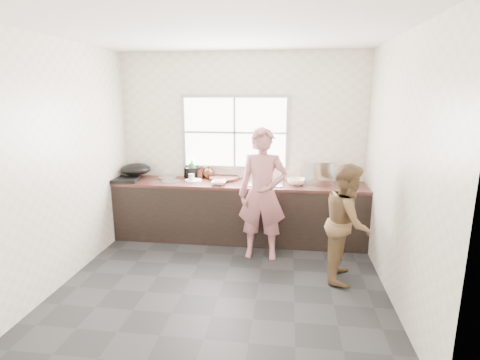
# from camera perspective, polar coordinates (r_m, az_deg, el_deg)

# --- Properties ---
(floor) EXTENTS (3.60, 3.20, 0.01)m
(floor) POSITION_cam_1_polar(r_m,az_deg,el_deg) (4.48, -2.43, -15.13)
(floor) COLOR #252527
(floor) RESTS_ON ground
(ceiling) EXTENTS (3.60, 3.20, 0.01)m
(ceiling) POSITION_cam_1_polar(r_m,az_deg,el_deg) (4.00, -2.83, 21.57)
(ceiling) COLOR silver
(ceiling) RESTS_ON wall_back
(wall_back) EXTENTS (3.60, 0.01, 2.70)m
(wall_back) POSITION_cam_1_polar(r_m,az_deg,el_deg) (5.59, 0.25, 5.23)
(wall_back) COLOR silver
(wall_back) RESTS_ON ground
(wall_left) EXTENTS (0.01, 3.20, 2.70)m
(wall_left) POSITION_cam_1_polar(r_m,az_deg,el_deg) (4.69, -24.93, 2.47)
(wall_left) COLOR beige
(wall_left) RESTS_ON ground
(wall_right) EXTENTS (0.01, 3.20, 2.70)m
(wall_right) POSITION_cam_1_polar(r_m,az_deg,el_deg) (4.12, 22.97, 1.34)
(wall_right) COLOR beige
(wall_right) RESTS_ON ground
(wall_front) EXTENTS (3.60, 0.01, 2.70)m
(wall_front) POSITION_cam_1_polar(r_m,az_deg,el_deg) (2.51, -9.00, -4.83)
(wall_front) COLOR beige
(wall_front) RESTS_ON ground
(cabinet) EXTENTS (3.60, 0.62, 0.82)m
(cabinet) POSITION_cam_1_polar(r_m,az_deg,el_deg) (5.50, -0.17, -4.98)
(cabinet) COLOR black
(cabinet) RESTS_ON floor
(countertop) EXTENTS (3.60, 0.64, 0.04)m
(countertop) POSITION_cam_1_polar(r_m,az_deg,el_deg) (5.38, -0.17, -0.62)
(countertop) COLOR #3D1E18
(countertop) RESTS_ON cabinet
(sink) EXTENTS (0.55, 0.45, 0.02)m
(sink) POSITION_cam_1_polar(r_m,az_deg,el_deg) (5.34, 3.55, -0.47)
(sink) COLOR silver
(sink) RESTS_ON countertop
(faucet) EXTENTS (0.02, 0.02, 0.30)m
(faucet) POSITION_cam_1_polar(r_m,az_deg,el_deg) (5.50, 3.72, 1.48)
(faucet) COLOR silver
(faucet) RESTS_ON countertop
(window_frame) EXTENTS (1.60, 0.05, 1.10)m
(window_frame) POSITION_cam_1_polar(r_m,az_deg,el_deg) (5.57, -0.80, 7.26)
(window_frame) COLOR #9EA0A5
(window_frame) RESTS_ON wall_back
(window_glazing) EXTENTS (1.50, 0.01, 1.00)m
(window_glazing) POSITION_cam_1_polar(r_m,az_deg,el_deg) (5.54, -0.83, 7.24)
(window_glazing) COLOR white
(window_glazing) RESTS_ON window_frame
(woman) EXTENTS (0.59, 0.40, 1.59)m
(woman) POSITION_cam_1_polar(r_m,az_deg,el_deg) (4.82, 3.44, -2.80)
(woman) COLOR #BE7276
(woman) RESTS_ON floor
(person_side) EXTENTS (0.61, 0.73, 1.36)m
(person_side) POSITION_cam_1_polar(r_m,az_deg,el_deg) (4.46, 16.06, -6.22)
(person_side) COLOR brown
(person_side) RESTS_ON floor
(cutting_board) EXTENTS (0.51, 0.51, 0.04)m
(cutting_board) POSITION_cam_1_polar(r_m,az_deg,el_deg) (5.56, -2.45, 0.27)
(cutting_board) COLOR black
(cutting_board) RESTS_ON countertop
(cleaver) EXTENTS (0.19, 0.18, 0.01)m
(cleaver) POSITION_cam_1_polar(r_m,az_deg,el_deg) (5.36, -2.96, 0.00)
(cleaver) COLOR silver
(cleaver) RESTS_ON cutting_board
(bowl_mince) EXTENTS (0.21, 0.21, 0.05)m
(bowl_mince) POSITION_cam_1_polar(r_m,az_deg,el_deg) (5.26, -3.27, -0.44)
(bowl_mince) COLOR silver
(bowl_mince) RESTS_ON countertop
(bowl_crabs) EXTENTS (0.24, 0.24, 0.07)m
(bowl_crabs) POSITION_cam_1_polar(r_m,az_deg,el_deg) (5.31, 8.55, -0.35)
(bowl_crabs) COLOR white
(bowl_crabs) RESTS_ON countertop
(bowl_held) EXTENTS (0.22, 0.22, 0.07)m
(bowl_held) POSITION_cam_1_polar(r_m,az_deg,el_deg) (5.13, 3.75, -0.71)
(bowl_held) COLOR white
(bowl_held) RESTS_ON countertop
(black_pot) EXTENTS (0.27, 0.27, 0.16)m
(black_pot) POSITION_cam_1_polar(r_m,az_deg,el_deg) (5.72, -7.41, 1.15)
(black_pot) COLOR black
(black_pot) RESTS_ON countertop
(plate_food) EXTENTS (0.32, 0.32, 0.02)m
(plate_food) POSITION_cam_1_polar(r_m,az_deg,el_deg) (5.52, -7.09, -0.05)
(plate_food) COLOR white
(plate_food) RESTS_ON countertop
(bottle_green) EXTENTS (0.15, 0.15, 0.31)m
(bottle_green) POSITION_cam_1_polar(r_m,az_deg,el_deg) (5.70, -7.30, 1.86)
(bottle_green) COLOR #3A8A2D
(bottle_green) RESTS_ON countertop
(bottle_brown_tall) EXTENTS (0.09, 0.09, 0.18)m
(bottle_brown_tall) POSITION_cam_1_polar(r_m,az_deg,el_deg) (5.69, -6.05, 1.20)
(bottle_brown_tall) COLOR #431F10
(bottle_brown_tall) RESTS_ON countertop
(bottle_brown_short) EXTENTS (0.17, 0.17, 0.19)m
(bottle_brown_short) POSITION_cam_1_polar(r_m,az_deg,el_deg) (5.66, -4.82, 1.22)
(bottle_brown_short) COLOR #3C1D0F
(bottle_brown_short) RESTS_ON countertop
(glass_jar) EXTENTS (0.08, 0.08, 0.11)m
(glass_jar) POSITION_cam_1_polar(r_m,az_deg,el_deg) (5.48, -7.41, 0.35)
(glass_jar) COLOR silver
(glass_jar) RESTS_ON countertop
(burner) EXTENTS (0.40, 0.40, 0.05)m
(burner) POSITION_cam_1_polar(r_m,az_deg,el_deg) (5.69, -17.06, 0.05)
(burner) COLOR black
(burner) RESTS_ON countertop
(wok) EXTENTS (0.49, 0.49, 0.17)m
(wok) POSITION_cam_1_polar(r_m,az_deg,el_deg) (5.82, -15.60, 1.59)
(wok) COLOR black
(wok) RESTS_ON burner
(dish_rack) EXTENTS (0.43, 0.31, 0.32)m
(dish_rack) POSITION_cam_1_polar(r_m,az_deg,el_deg) (5.46, 11.72, 1.25)
(dish_rack) COLOR silver
(dish_rack) RESTS_ON countertop
(pot_lid_left) EXTENTS (0.29, 0.29, 0.01)m
(pot_lid_left) POSITION_cam_1_polar(r_m,az_deg,el_deg) (5.76, -11.00, 0.34)
(pot_lid_left) COLOR #B0B4B7
(pot_lid_left) RESTS_ON countertop
(pot_lid_right) EXTENTS (0.33, 0.33, 0.01)m
(pot_lid_right) POSITION_cam_1_polar(r_m,az_deg,el_deg) (5.52, -10.45, -0.21)
(pot_lid_right) COLOR #AAADB1
(pot_lid_right) RESTS_ON countertop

